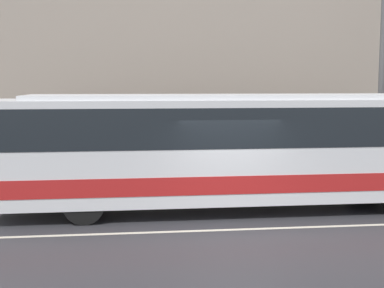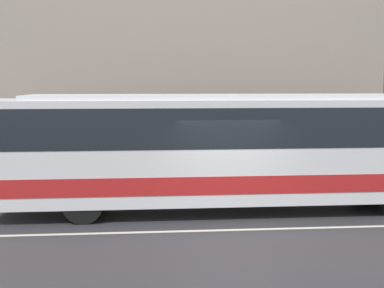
% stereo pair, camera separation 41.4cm
% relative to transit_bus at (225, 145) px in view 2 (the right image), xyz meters
% --- Properties ---
extents(ground_plane, '(60.00, 60.00, 0.00)m').
position_rel_transit_bus_xyz_m(ground_plane, '(-0.09, -2.00, -1.74)').
color(ground_plane, '#333338').
extents(sidewalk, '(60.00, 2.67, 0.12)m').
position_rel_transit_bus_xyz_m(sidewalk, '(-0.09, 3.34, -1.68)').
color(sidewalk, '#A09E99').
rests_on(sidewalk, ground_plane).
extents(building_facade, '(60.00, 0.35, 12.45)m').
position_rel_transit_bus_xyz_m(building_facade, '(-0.09, 4.81, 4.27)').
color(building_facade, gray).
rests_on(building_facade, ground_plane).
extents(lane_stripe, '(54.00, 0.14, 0.01)m').
position_rel_transit_bus_xyz_m(lane_stripe, '(-0.09, -2.00, -1.74)').
color(lane_stripe, beige).
rests_on(lane_stripe, ground_plane).
extents(transit_bus, '(12.05, 2.48, 3.09)m').
position_rel_transit_bus_xyz_m(transit_bus, '(0.00, 0.00, 0.00)').
color(transit_bus, silver).
rests_on(transit_bus, ground_plane).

